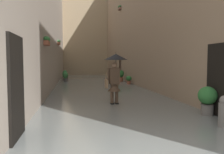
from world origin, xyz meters
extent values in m
plane|color=gray|center=(0.00, -12.34, 0.00)|extent=(61.71, 61.71, 0.00)
cube|color=slate|center=(0.00, -12.34, 0.03)|extent=(6.19, 30.68, 0.06)
cube|color=gray|center=(-3.60, -12.34, 5.86)|extent=(1.80, 28.68, 11.72)
cube|color=black|center=(-2.68, -2.85, 1.10)|extent=(0.08, 1.10, 2.20)
cube|color=brown|center=(-2.60, -16.83, 6.37)|extent=(0.20, 0.70, 0.18)
ellipsoid|color=#23602D|center=(-2.60, -16.83, 6.53)|extent=(0.28, 0.76, 0.24)
cube|color=#A89989|center=(3.60, -12.34, 5.51)|extent=(1.80, 28.68, 11.01)
cube|color=black|center=(2.68, -1.79, 1.10)|extent=(0.08, 1.10, 2.20)
cube|color=#9E563D|center=(2.60, -14.96, 3.08)|extent=(0.20, 0.70, 0.18)
ellipsoid|color=#428947|center=(2.60, -14.96, 3.24)|extent=(0.28, 0.76, 0.24)
cube|color=#9E563D|center=(2.60, -6.76, 2.44)|extent=(0.20, 0.70, 0.18)
ellipsoid|color=#387F3D|center=(2.60, -6.76, 2.60)|extent=(0.28, 0.76, 0.24)
cube|color=tan|center=(0.00, -25.58, 6.01)|extent=(8.99, 1.80, 12.01)
cube|color=black|center=(0.08, -5.27, 0.05)|extent=(0.13, 0.25, 0.10)
cylinder|color=#4C3828|center=(0.08, -5.27, 0.46)|extent=(0.13, 0.13, 0.71)
cube|color=black|center=(-0.10, -5.29, 0.05)|extent=(0.13, 0.25, 0.10)
cylinder|color=#4C3828|center=(-0.10, -5.29, 0.46)|extent=(0.13, 0.13, 0.71)
cube|color=#4C3828|center=(-0.01, -5.28, 1.12)|extent=(0.40, 0.25, 0.61)
cone|color=#4C3828|center=(-0.01, -5.28, 0.69)|extent=(0.54, 0.54, 0.28)
sphere|color=#8C664C|center=(-0.01, -5.28, 1.53)|extent=(0.22, 0.22, 0.22)
cylinder|color=#4C3828|center=(-0.24, -5.30, 1.54)|extent=(0.09, 0.09, 0.44)
cylinder|color=#4C3828|center=(0.22, -5.26, 1.18)|extent=(0.09, 0.09, 0.48)
cylinder|color=black|center=(-0.07, -5.29, 1.63)|extent=(0.02, 0.02, 0.42)
cone|color=black|center=(-0.07, -5.29, 1.84)|extent=(0.91, 0.91, 0.22)
cylinder|color=black|center=(-0.07, -5.29, 1.98)|extent=(0.01, 0.01, 0.08)
cube|color=#8C6B4C|center=(0.30, -5.24, 0.83)|extent=(0.08, 0.28, 0.32)
torus|color=#8C6B4C|center=(0.30, -5.24, 1.11)|extent=(0.04, 0.30, 0.30)
cylinder|color=#9E563D|center=(2.22, -16.61, 0.14)|extent=(0.29, 0.29, 0.27)
torus|color=brown|center=(2.22, -16.61, 0.27)|extent=(0.32, 0.32, 0.04)
ellipsoid|color=#428947|center=(2.22, -16.61, 0.61)|extent=(0.35, 0.35, 0.67)
cylinder|color=#9E563D|center=(-2.42, -12.69, 0.14)|extent=(0.29, 0.29, 0.29)
torus|color=brown|center=(-2.42, -12.69, 0.29)|extent=(0.32, 0.32, 0.04)
ellipsoid|color=#2D7033|center=(-2.42, -12.69, 0.47)|extent=(0.41, 0.41, 0.37)
cylinder|color=#9E563D|center=(-2.25, -14.78, 0.20)|extent=(0.43, 0.43, 0.40)
torus|color=brown|center=(-2.25, -14.78, 0.40)|extent=(0.46, 0.46, 0.04)
ellipsoid|color=#2D7033|center=(-2.25, -14.78, 0.71)|extent=(0.57, 0.57, 0.62)
cylinder|color=#66605B|center=(-2.42, -3.01, 0.19)|extent=(0.36, 0.36, 0.38)
torus|color=#56524E|center=(-2.42, -3.01, 0.38)|extent=(0.39, 0.39, 0.04)
ellipsoid|color=#2D7033|center=(-2.42, -3.01, 0.65)|extent=(0.56, 0.56, 0.54)
cylinder|color=#9E563D|center=(2.28, -17.62, 0.13)|extent=(0.28, 0.28, 0.27)
torus|color=brown|center=(2.28, -17.62, 0.27)|extent=(0.32, 0.32, 0.04)
ellipsoid|color=#387F3D|center=(2.28, -17.62, 0.57)|extent=(0.41, 0.41, 0.61)
cylinder|color=#66605B|center=(2.16, -15.52, 0.16)|extent=(0.35, 0.35, 0.32)
torus|color=#56524E|center=(2.16, -15.52, 0.32)|extent=(0.39, 0.39, 0.04)
ellipsoid|color=#428947|center=(2.16, -15.52, 0.59)|extent=(0.45, 0.45, 0.55)
cylinder|color=slate|center=(-2.11, -1.80, 0.33)|extent=(0.28, 0.28, 0.65)
camera|label=1|loc=(1.51, 3.07, 1.65)|focal=36.14mm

